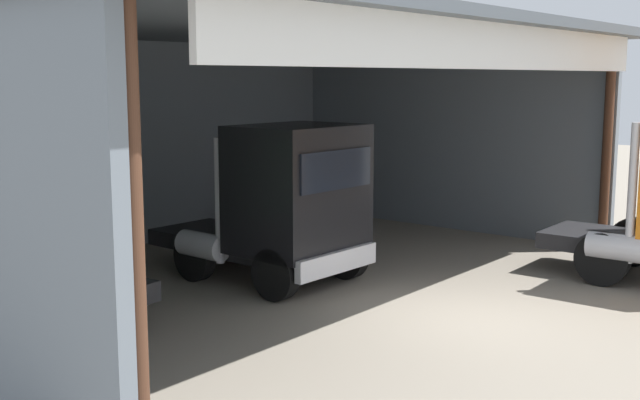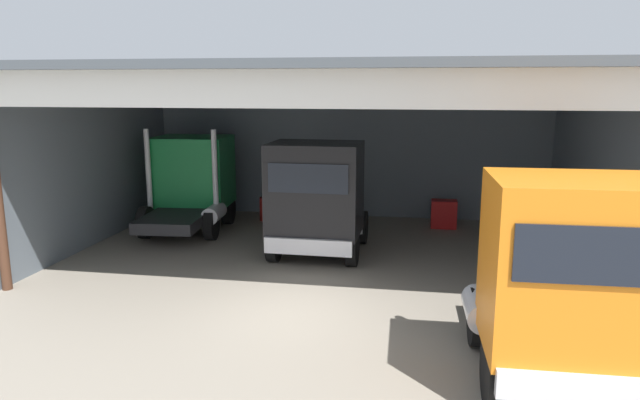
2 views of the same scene
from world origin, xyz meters
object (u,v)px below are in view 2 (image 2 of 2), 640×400
object	(u,v)px
truck_green_right_bay	(192,181)
oil_drum	(267,209)
truck_black_center_right_bay	(317,198)
tool_cart	(444,214)
truck_orange_yard_outside	(563,281)

from	to	relation	value
truck_green_right_bay	oil_drum	xyz separation A→B (m)	(2.30, 1.64, -1.28)
truck_black_center_right_bay	tool_cart	distance (m)	5.86
truck_green_right_bay	tool_cart	size ratio (longest dim) A/B	4.88
truck_green_right_bay	truck_orange_yard_outside	distance (m)	13.95
truck_black_center_right_bay	oil_drum	world-z (taller)	truck_black_center_right_bay
truck_green_right_bay	tool_cart	world-z (taller)	truck_green_right_bay
truck_green_right_bay	truck_orange_yard_outside	bearing A→B (deg)	-47.15
truck_green_right_bay	truck_orange_yard_outside	size ratio (longest dim) A/B	1.07
truck_orange_yard_outside	truck_green_right_bay	bearing A→B (deg)	-43.99
truck_black_center_right_bay	tool_cart	xyz separation A→B (m)	(3.88, 4.21, -1.27)
tool_cart	truck_green_right_bay	bearing A→B (deg)	-169.81
truck_green_right_bay	tool_cart	distance (m)	9.07
truck_orange_yard_outside	oil_drum	distance (m)	13.73
truck_orange_yard_outside	tool_cart	xyz separation A→B (m)	(-1.41, 11.04, -1.39)
truck_black_center_right_bay	truck_orange_yard_outside	bearing A→B (deg)	128.68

